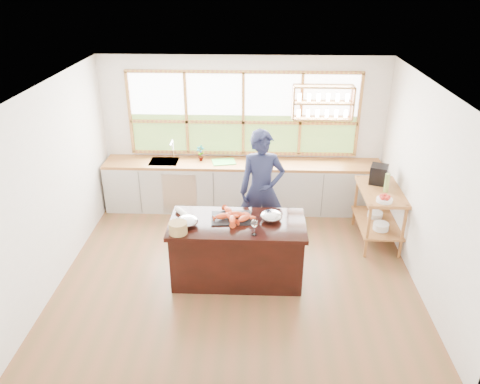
# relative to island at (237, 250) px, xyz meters

# --- Properties ---
(ground_plane) EXTENTS (5.00, 5.00, 0.00)m
(ground_plane) POSITION_rel_island_xyz_m (0.00, 0.20, -0.45)
(ground_plane) COLOR brown
(room_shell) EXTENTS (5.02, 4.52, 2.71)m
(room_shell) POSITION_rel_island_xyz_m (0.02, 0.71, 1.30)
(room_shell) COLOR white
(room_shell) RESTS_ON ground_plane
(back_counter) EXTENTS (4.90, 0.63, 0.90)m
(back_counter) POSITION_rel_island_xyz_m (-0.02, 2.14, 0.00)
(back_counter) COLOR #ADACA3
(back_counter) RESTS_ON ground_plane
(right_shelf_unit) EXTENTS (0.62, 1.10, 0.90)m
(right_shelf_unit) POSITION_rel_island_xyz_m (2.19, 1.09, 0.15)
(right_shelf_unit) COLOR #A46D34
(right_shelf_unit) RESTS_ON ground_plane
(island) EXTENTS (1.85, 0.90, 0.90)m
(island) POSITION_rel_island_xyz_m (0.00, 0.00, 0.00)
(island) COLOR black
(island) RESTS_ON ground_plane
(cook) EXTENTS (0.73, 0.51, 1.90)m
(cook) POSITION_rel_island_xyz_m (0.33, 0.92, 0.50)
(cook) COLOR #1A1F3C
(cook) RESTS_ON ground_plane
(potted_plant) EXTENTS (0.17, 0.14, 0.28)m
(potted_plant) POSITION_rel_island_xyz_m (-0.75, 2.20, 0.59)
(potted_plant) COLOR slate
(potted_plant) RESTS_ON back_counter
(cutting_board) EXTENTS (0.46, 0.38, 0.01)m
(cutting_board) POSITION_rel_island_xyz_m (-0.33, 2.14, 0.45)
(cutting_board) COLOR #4DC049
(cutting_board) RESTS_ON back_counter
(espresso_machine) EXTENTS (0.34, 0.35, 0.30)m
(espresso_machine) POSITION_rel_island_xyz_m (2.19, 1.37, 0.59)
(espresso_machine) COLOR black
(espresso_machine) RESTS_ON right_shelf_unit
(wine_bottle) EXTENTS (0.09, 0.09, 0.30)m
(wine_bottle) POSITION_rel_island_xyz_m (2.24, 1.05, 0.59)
(wine_bottle) COLOR #8BA94E
(wine_bottle) RESTS_ON right_shelf_unit
(fruit_bowl) EXTENTS (0.24, 0.24, 0.11)m
(fruit_bowl) POSITION_rel_island_xyz_m (2.14, 0.71, 0.49)
(fruit_bowl) COLOR white
(fruit_bowl) RESTS_ON right_shelf_unit
(slate_board) EXTENTS (0.58, 0.44, 0.02)m
(slate_board) POSITION_rel_island_xyz_m (-0.08, 0.10, 0.45)
(slate_board) COLOR black
(slate_board) RESTS_ON island
(lobster_pile) EXTENTS (0.52, 0.48, 0.08)m
(lobster_pile) POSITION_rel_island_xyz_m (-0.06, 0.07, 0.50)
(lobster_pile) COLOR #E1581C
(lobster_pile) RESTS_ON slate_board
(mixing_bowl_left) EXTENTS (0.29, 0.29, 0.14)m
(mixing_bowl_left) POSITION_rel_island_xyz_m (-0.66, -0.10, 0.51)
(mixing_bowl_left) COLOR #B3B6BB
(mixing_bowl_left) RESTS_ON island
(mixing_bowl_right) EXTENTS (0.30, 0.30, 0.14)m
(mixing_bowl_right) POSITION_rel_island_xyz_m (0.46, 0.08, 0.51)
(mixing_bowl_right) COLOR #B3B6BB
(mixing_bowl_right) RESTS_ON island
(wine_glass) EXTENTS (0.08, 0.08, 0.22)m
(wine_glass) POSITION_rel_island_xyz_m (0.23, -0.31, 0.61)
(wine_glass) COLOR white
(wine_glass) RESTS_ON island
(wicker_basket) EXTENTS (0.24, 0.24, 0.15)m
(wicker_basket) POSITION_rel_island_xyz_m (-0.75, -0.31, 0.52)
(wicker_basket) COLOR #A17D4D
(wicker_basket) RESTS_ON island
(parchment_roll) EXTENTS (0.25, 0.28, 0.08)m
(parchment_roll) POSITION_rel_island_xyz_m (-0.77, 0.17, 0.49)
(parchment_roll) COLOR white
(parchment_roll) RESTS_ON island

